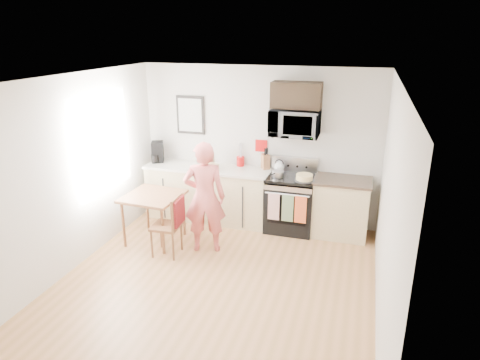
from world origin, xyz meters
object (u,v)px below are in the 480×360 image
(range, at_px, (290,204))
(cake, at_px, (304,178))
(dining_table, at_px, (153,200))
(person, at_px, (205,197))
(microwave, at_px, (295,123))
(chair, at_px, (174,218))

(range, bearing_deg, cake, -37.51)
(range, relative_size, dining_table, 1.43)
(range, height_order, dining_table, range)
(range, xyz_separation_m, cake, (0.23, -0.18, 0.54))
(dining_table, xyz_separation_m, cake, (2.16, 0.83, 0.30))
(person, relative_size, dining_table, 2.05)
(microwave, height_order, person, microwave)
(microwave, xyz_separation_m, person, (-1.08, -1.15, -0.93))
(person, bearing_deg, chair, 22.82)
(range, xyz_separation_m, microwave, (-0.00, 0.10, 1.32))
(dining_table, bearing_deg, microwave, 29.92)
(dining_table, xyz_separation_m, chair, (0.50, -0.33, -0.08))
(person, distance_m, cake, 1.58)
(range, relative_size, chair, 1.27)
(person, xyz_separation_m, chair, (-0.36, -0.29, -0.24))
(chair, distance_m, cake, 2.07)
(range, height_order, person, person)
(dining_table, distance_m, cake, 2.34)
(microwave, bearing_deg, cake, -50.74)
(range, bearing_deg, chair, -137.02)
(person, relative_size, cake, 5.31)
(microwave, xyz_separation_m, cake, (0.23, -0.28, -0.79))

